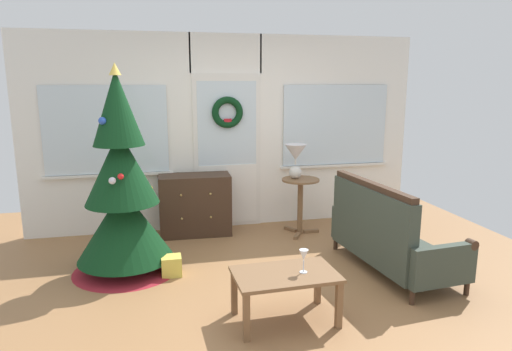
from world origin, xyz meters
The scene contains 10 objects.
ground_plane centered at (0.00, 0.00, 0.00)m, with size 6.76×6.76×0.00m, color #996B42.
back_wall_with_door centered at (0.00, 2.08, 1.28)m, with size 5.20×0.19×2.55m.
christmas_tree centered at (-1.29, 0.78, 0.80)m, with size 1.10×1.10×2.12m.
dresser_cabinet centered at (-0.47, 1.79, 0.39)m, with size 0.91×0.47×0.78m.
settee_sofa centered at (1.34, 0.16, 0.38)m, with size 0.84×1.61×0.96m.
side_table centered at (0.85, 1.49, 0.52)m, with size 0.50×0.48×0.73m.
table_lamp centered at (0.79, 1.53, 1.01)m, with size 0.28×0.28×0.44m.
coffee_table centered at (0.04, -0.58, 0.36)m, with size 0.86×0.55×0.42m.
wine_glass centered at (0.18, -0.61, 0.56)m, with size 0.08×0.08×0.20m.
gift_box centered at (-0.84, 0.54, 0.10)m, with size 0.20×0.18×0.20m, color #D8C64C.
Camera 1 is at (-0.97, -3.90, 1.94)m, focal length 31.99 mm.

